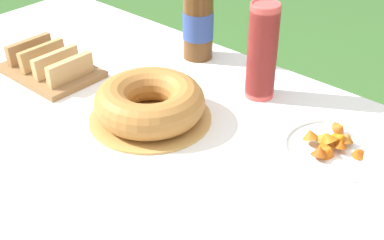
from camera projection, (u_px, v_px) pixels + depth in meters
garden_table at (105, 182)px, 1.14m from camera, size 1.76×1.20×0.68m
tablecloth at (103, 167)px, 1.12m from camera, size 1.77×1.21×0.10m
bundt_cake at (150, 103)px, 1.22m from camera, size 0.29×0.29×0.09m
cup_stack at (262, 52)px, 1.28m from camera, size 0.07×0.07×0.24m
cider_bottle_amber at (198, 17)px, 1.46m from camera, size 0.09×0.09×0.32m
snack_plate_near at (335, 148)px, 1.13m from camera, size 0.23×0.23×0.06m
bread_board at (50, 66)px, 1.43m from camera, size 0.26×0.18×0.07m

